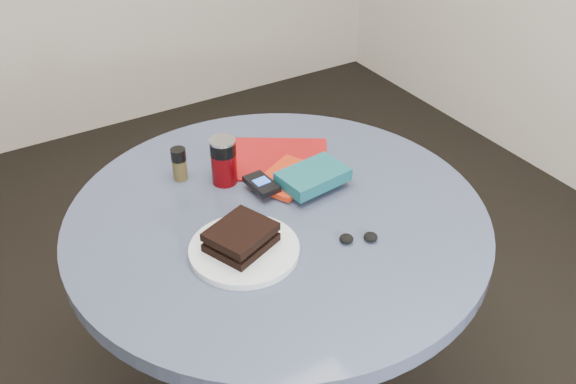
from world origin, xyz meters
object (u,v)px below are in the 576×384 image
soda_can (224,161)px  mp3_player (261,184)px  table (278,265)px  magazine (274,159)px  headphones (359,238)px  sandwich (241,237)px  novel (313,176)px  pepper_grinder (179,164)px  plate (244,250)px  red_book (287,178)px

soda_can → mp3_player: soda_can is taller
table → magazine: bearing=61.7°
mp3_player → headphones: 0.29m
headphones → mp3_player: bearing=108.7°
sandwich → headphones: (0.24, -0.10, -0.03)m
sandwich → novel: 0.29m
mp3_player → headphones: (0.09, -0.27, -0.02)m
table → mp3_player: mp3_player is taller
novel → magazine: bearing=88.8°
sandwich → pepper_grinder: 0.33m
plate → red_book: red_book is taller
table → soda_can: soda_can is taller
plate → sandwich: bearing=108.2°
table → red_book: (0.09, 0.10, 0.18)m
plate → sandwich: sandwich is taller
sandwich → soda_can: (0.09, 0.26, 0.02)m
sandwich → soda_can: soda_can is taller
plate → novel: bearing=26.3°
sandwich → mp3_player: sandwich is taller
headphones → plate: bearing=157.7°
sandwich → plate: bearing=-71.8°
table → sandwich: sandwich is taller
table → plate: 0.23m
magazine → headphones: headphones is taller
pepper_grinder → magazine: (0.25, -0.04, -0.04)m
plate → pepper_grinder: pepper_grinder is taller
table → soda_can: bearing=104.0°
table → sandwich: bearing=-150.0°
headphones → soda_can: bearing=112.0°
soda_can → pepper_grinder: 0.12m
plate → pepper_grinder: 0.34m
red_book → plate: bearing=-166.7°
novel → red_book: bearing=117.3°
sandwich → pepper_grinder: size_ratio=1.90×
pepper_grinder → mp3_player: (0.14, -0.16, -0.02)m
pepper_grinder → novel: pepper_grinder is taller
novel → headphones: novel is taller
red_book → pepper_grinder: bearing=119.0°
sandwich → red_book: bearing=38.5°
pepper_grinder → mp3_player: size_ratio=0.90×
table → mp3_player: (0.01, 0.09, 0.19)m
sandwich → novel: sandwich is taller
sandwich → mp3_player: size_ratio=1.71×
sandwich → mp3_player: bearing=49.4°
sandwich → red_book: (0.23, 0.18, -0.03)m
red_book → mp3_player: 0.08m
red_book → headphones: (0.01, -0.28, -0.00)m
mp3_player → headphones: bearing=-71.3°
red_book → magazine: bearing=51.1°
red_book → novel: 0.07m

